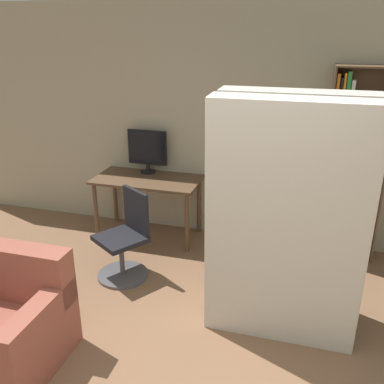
# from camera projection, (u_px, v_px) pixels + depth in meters

# --- Properties ---
(wall_back) EXTENTS (8.00, 0.06, 2.70)m
(wall_back) POSITION_uv_depth(u_px,v_px,m) (256.00, 128.00, 4.83)
(wall_back) COLOR tan
(wall_back) RESTS_ON ground
(desk) EXTENTS (1.25, 0.64, 0.74)m
(desk) POSITION_uv_depth(u_px,v_px,m) (147.00, 186.00, 5.08)
(desk) COLOR brown
(desk) RESTS_ON ground
(monitor) EXTENTS (0.49, 0.18, 0.53)m
(monitor) POSITION_uv_depth(u_px,v_px,m) (147.00, 149.00, 5.15)
(monitor) COLOR black
(monitor) RESTS_ON desk
(office_chair) EXTENTS (0.61, 0.61, 0.91)m
(office_chair) POSITION_uv_depth(u_px,v_px,m) (126.00, 243.00, 4.34)
(office_chair) COLOR #4C4C51
(office_chair) RESTS_ON ground
(bookshelf) EXTENTS (0.61, 0.30, 2.07)m
(bookshelf) POSITION_uv_depth(u_px,v_px,m) (346.00, 169.00, 4.56)
(bookshelf) COLOR brown
(bookshelf) RESTS_ON ground
(mattress_near) EXTENTS (1.21, 0.31, 1.98)m
(mattress_near) POSITION_uv_depth(u_px,v_px,m) (286.00, 228.00, 3.26)
(mattress_near) COLOR beige
(mattress_near) RESTS_ON ground
(mattress_far) EXTENTS (1.21, 0.30, 1.98)m
(mattress_far) POSITION_uv_depth(u_px,v_px,m) (289.00, 210.00, 3.58)
(mattress_far) COLOR beige
(mattress_far) RESTS_ON ground
(armchair) EXTENTS (0.85, 0.80, 0.85)m
(armchair) POSITION_uv_depth(u_px,v_px,m) (6.00, 323.00, 3.25)
(armchair) COLOR #934C3D
(armchair) RESTS_ON ground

